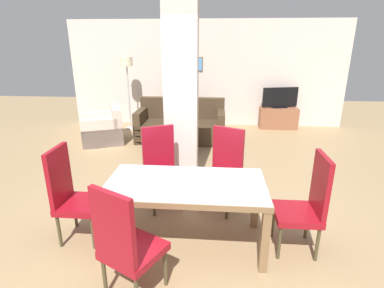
{
  "coord_description": "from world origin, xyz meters",
  "views": [
    {
      "loc": [
        0.3,
        -2.84,
        2.15
      ],
      "look_at": [
        0.0,
        0.81,
        0.9
      ],
      "focal_mm": 28.0,
      "sensor_mm": 36.0,
      "label": 1
    }
  ],
  "objects_px": {
    "dining_chair_far_right": "(224,167)",
    "dining_chair_head_left": "(71,193)",
    "dining_chair_head_right": "(307,202)",
    "tv_screen": "(280,98)",
    "bottle": "(174,127)",
    "floor_lamp": "(127,69)",
    "sofa": "(181,126)",
    "coffee_table": "(173,143)",
    "tv_stand": "(278,118)",
    "dining_chair_near_left": "(125,243)",
    "dining_table": "(186,195)",
    "armchair": "(104,130)",
    "dining_chair_far_left": "(161,165)"
  },
  "relations": [
    {
      "from": "dining_chair_far_right",
      "to": "sofa",
      "type": "bearing_deg",
      "value": -46.12
    },
    {
      "from": "tv_screen",
      "to": "sofa",
      "type": "bearing_deg",
      "value": 11.99
    },
    {
      "from": "dining_chair_far_left",
      "to": "tv_screen",
      "type": "height_order",
      "value": "dining_chair_far_left"
    },
    {
      "from": "dining_chair_head_right",
      "to": "tv_screen",
      "type": "relative_size",
      "value": 1.19
    },
    {
      "from": "dining_chair_near_left",
      "to": "armchair",
      "type": "xyz_separation_m",
      "value": [
        -1.78,
        4.25,
        -0.29
      ]
    },
    {
      "from": "dining_chair_far_left",
      "to": "dining_chair_head_left",
      "type": "bearing_deg",
      "value": 18.29
    },
    {
      "from": "coffee_table",
      "to": "floor_lamp",
      "type": "distance_m",
      "value": 2.59
    },
    {
      "from": "dining_chair_head_left",
      "to": "tv_screen",
      "type": "distance_m",
      "value": 5.87
    },
    {
      "from": "dining_chair_head_left",
      "to": "floor_lamp",
      "type": "height_order",
      "value": "floor_lamp"
    },
    {
      "from": "bottle",
      "to": "dining_chair_near_left",
      "type": "bearing_deg",
      "value": -88.07
    },
    {
      "from": "bottle",
      "to": "tv_stand",
      "type": "bearing_deg",
      "value": 38.42
    },
    {
      "from": "dining_table",
      "to": "tv_stand",
      "type": "xyz_separation_m",
      "value": [
        1.92,
        4.92,
        -0.32
      ]
    },
    {
      "from": "armchair",
      "to": "floor_lamp",
      "type": "relative_size",
      "value": 0.65
    },
    {
      "from": "coffee_table",
      "to": "tv_stand",
      "type": "distance_m",
      "value": 3.26
    },
    {
      "from": "dining_chair_head_right",
      "to": "dining_chair_near_left",
      "type": "bearing_deg",
      "value": 115.37
    },
    {
      "from": "dining_chair_near_left",
      "to": "coffee_table",
      "type": "xyz_separation_m",
      "value": [
        -0.13,
        3.6,
        -0.35
      ]
    },
    {
      "from": "dining_chair_near_left",
      "to": "floor_lamp",
      "type": "xyz_separation_m",
      "value": [
        -1.5,
        5.39,
        0.94
      ]
    },
    {
      "from": "dining_table",
      "to": "dining_chair_near_left",
      "type": "height_order",
      "value": "dining_chair_near_left"
    },
    {
      "from": "dining_chair_head_right",
      "to": "coffee_table",
      "type": "xyz_separation_m",
      "value": [
        -1.82,
        2.8,
        -0.35
      ]
    },
    {
      "from": "tv_screen",
      "to": "floor_lamp",
      "type": "xyz_separation_m",
      "value": [
        -3.84,
        -0.34,
        0.72
      ]
    },
    {
      "from": "dining_table",
      "to": "armchair",
      "type": "bearing_deg",
      "value": 122.62
    },
    {
      "from": "dining_chair_head_right",
      "to": "dining_chair_far_left",
      "type": "height_order",
      "value": "same"
    },
    {
      "from": "dining_chair_head_left",
      "to": "bottle",
      "type": "bearing_deg",
      "value": 166.3
    },
    {
      "from": "sofa",
      "to": "tv_screen",
      "type": "distance_m",
      "value": 2.72
    },
    {
      "from": "dining_chair_head_right",
      "to": "armchair",
      "type": "relative_size",
      "value": 0.93
    },
    {
      "from": "dining_chair_head_left",
      "to": "armchair",
      "type": "relative_size",
      "value": 0.93
    },
    {
      "from": "dining_chair_far_right",
      "to": "coffee_table",
      "type": "height_order",
      "value": "dining_chair_far_right"
    },
    {
      "from": "armchair",
      "to": "bottle",
      "type": "distance_m",
      "value": 1.74
    },
    {
      "from": "tv_screen",
      "to": "floor_lamp",
      "type": "height_order",
      "value": "floor_lamp"
    },
    {
      "from": "dining_table",
      "to": "armchair",
      "type": "xyz_separation_m",
      "value": [
        -2.2,
        3.44,
        -0.32
      ]
    },
    {
      "from": "dining_table",
      "to": "dining_chair_head_left",
      "type": "xyz_separation_m",
      "value": [
        -1.27,
        0.0,
        -0.03
      ]
    },
    {
      "from": "dining_chair_head_right",
      "to": "bottle",
      "type": "xyz_separation_m",
      "value": [
        -1.82,
        2.96,
        -0.05
      ]
    },
    {
      "from": "dining_chair_head_right",
      "to": "bottle",
      "type": "distance_m",
      "value": 3.48
    },
    {
      "from": "dining_chair_near_left",
      "to": "armchair",
      "type": "relative_size",
      "value": 0.93
    },
    {
      "from": "armchair",
      "to": "dining_chair_near_left",
      "type": "bearing_deg",
      "value": -179.38
    },
    {
      "from": "floor_lamp",
      "to": "dining_chair_far_left",
      "type": "bearing_deg",
      "value": -68.13
    },
    {
      "from": "tv_screen",
      "to": "floor_lamp",
      "type": "relative_size",
      "value": 0.5
    },
    {
      "from": "dining_table",
      "to": "dining_chair_near_left",
      "type": "bearing_deg",
      "value": -117.9
    },
    {
      "from": "coffee_table",
      "to": "dining_table",
      "type": "bearing_deg",
      "value": -78.82
    },
    {
      "from": "dining_chair_head_right",
      "to": "floor_lamp",
      "type": "distance_m",
      "value": 5.66
    },
    {
      "from": "dining_chair_far_left",
      "to": "dining_chair_head_right",
      "type": "bearing_deg",
      "value": 126.85
    },
    {
      "from": "sofa",
      "to": "bottle",
      "type": "bearing_deg",
      "value": 86.22
    },
    {
      "from": "dining_chair_far_right",
      "to": "dining_chair_head_left",
      "type": "relative_size",
      "value": 1.0
    },
    {
      "from": "dining_chair_head_left",
      "to": "dining_chair_far_left",
      "type": "bearing_deg",
      "value": 134.84
    },
    {
      "from": "armchair",
      "to": "tv_screen",
      "type": "xyz_separation_m",
      "value": [
        4.12,
        1.48,
        0.52
      ]
    },
    {
      "from": "dining_table",
      "to": "dining_chair_near_left",
      "type": "relative_size",
      "value": 1.56
    },
    {
      "from": "armchair",
      "to": "floor_lamp",
      "type": "xyz_separation_m",
      "value": [
        0.28,
        1.14,
        1.23
      ]
    },
    {
      "from": "dining_chair_far_left",
      "to": "sofa",
      "type": "height_order",
      "value": "dining_chair_far_left"
    },
    {
      "from": "bottle",
      "to": "coffee_table",
      "type": "bearing_deg",
      "value": -90.9
    },
    {
      "from": "floor_lamp",
      "to": "dining_chair_head_left",
      "type": "bearing_deg",
      "value": -81.93
    }
  ]
}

